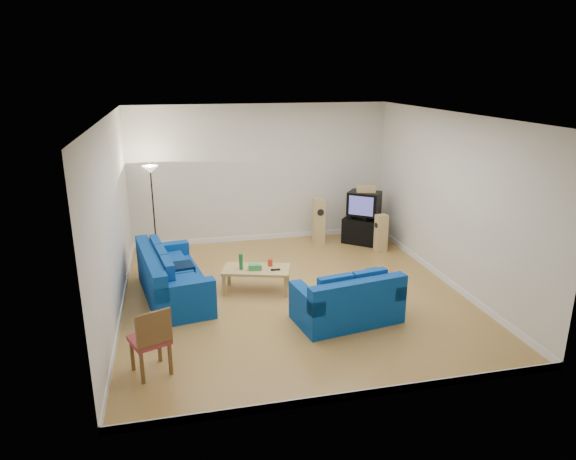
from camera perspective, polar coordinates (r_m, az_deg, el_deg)
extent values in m
cube|color=brown|center=(9.45, 0.55, -7.09)|extent=(6.00, 6.50, 0.01)
cube|color=white|center=(8.64, 0.61, 12.63)|extent=(6.00, 6.50, 0.01)
cube|color=silver|center=(12.02, -3.05, 6.23)|extent=(6.00, 0.01, 3.20)
cube|color=silver|center=(5.97, 7.89, -5.60)|extent=(6.00, 0.01, 3.20)
cube|color=silver|center=(8.74, -18.93, 1.06)|extent=(0.01, 6.50, 3.20)
cube|color=silver|center=(10.03, 17.52, 3.21)|extent=(0.01, 6.50, 3.20)
cube|color=white|center=(12.40, -2.93, -0.78)|extent=(6.00, 0.02, 0.12)
cube|color=white|center=(6.72, 7.30, -17.75)|extent=(6.00, 0.02, 0.12)
cube|color=white|center=(9.27, -17.94, -8.11)|extent=(0.02, 6.50, 0.12)
cube|color=white|center=(10.48, 16.72, -4.98)|extent=(0.02, 6.50, 0.12)
cube|color=navy|center=(9.47, -12.55, -6.06)|extent=(1.35, 2.41, 0.43)
cube|color=navy|center=(9.26, -15.02, -3.86)|extent=(0.61, 2.28, 0.44)
cube|color=navy|center=(10.29, -13.72, -2.18)|extent=(1.01, 0.39, 0.25)
cube|color=navy|center=(8.41, -11.40, -6.52)|extent=(1.01, 0.39, 0.25)
cube|color=black|center=(9.37, -11.74, -4.13)|extent=(0.48, 0.48, 0.12)
cube|color=navy|center=(8.49, 6.51, -8.65)|extent=(1.78, 1.18, 0.41)
cube|color=navy|center=(8.04, 7.83, -7.01)|extent=(1.66, 0.49, 0.42)
cube|color=navy|center=(8.06, 2.06, -7.51)|extent=(0.36, 0.95, 0.23)
cube|color=navy|center=(8.71, 10.76, -5.86)|extent=(0.36, 0.95, 0.23)
cube|color=black|center=(8.48, 6.10, -6.43)|extent=(0.45, 0.45, 0.12)
cube|color=tan|center=(9.44, -3.55, -4.42)|extent=(1.34, 0.93, 0.05)
cube|color=tan|center=(9.38, -7.11, -6.14)|extent=(0.07, 0.07, 0.39)
cube|color=tan|center=(9.83, -6.57, -4.97)|extent=(0.07, 0.07, 0.39)
cube|color=tan|center=(9.24, -0.27, -6.36)|extent=(0.07, 0.07, 0.39)
cube|color=tan|center=(9.70, -0.06, -5.16)|extent=(0.07, 0.07, 0.39)
cylinder|color=#197233|center=(9.35, -5.25, -3.52)|extent=(0.09, 0.09, 0.30)
cube|color=green|center=(9.36, -3.69, -4.12)|extent=(0.26, 0.16, 0.10)
cylinder|color=red|center=(9.52, -1.99, -3.64)|extent=(0.12, 0.12, 0.13)
cube|color=black|center=(9.33, -1.41, -4.43)|extent=(0.17, 0.06, 0.02)
cube|color=black|center=(12.18, 8.54, -0.11)|extent=(1.09, 1.04, 0.60)
cube|color=black|center=(12.12, 8.29, 1.52)|extent=(0.52, 0.53, 0.10)
cube|color=black|center=(12.02, 8.47, 2.96)|extent=(0.87, 0.84, 0.54)
cube|color=navy|center=(11.77, 8.11, 2.66)|extent=(0.46, 0.35, 0.44)
cube|color=tan|center=(11.90, 8.68, 4.54)|extent=(0.46, 0.30, 0.15)
cube|color=tan|center=(12.03, 3.44, 1.00)|extent=(0.26, 0.32, 1.07)
cylinder|color=black|center=(11.81, 3.65, 1.96)|extent=(0.16, 0.03, 0.16)
cube|color=tan|center=(11.63, 10.29, -0.37)|extent=(0.27, 0.22, 0.85)
cylinder|color=black|center=(11.51, 9.77, 0.52)|extent=(0.03, 0.13, 0.13)
cylinder|color=black|center=(11.63, -14.33, -2.79)|extent=(0.26, 0.26, 0.03)
cylinder|color=black|center=(11.35, -14.68, 1.73)|extent=(0.03, 0.03, 1.88)
cone|color=white|center=(11.13, -15.06, 6.52)|extent=(0.34, 0.34, 0.15)
cube|color=brown|center=(7.11, -15.91, -14.49)|extent=(0.06, 0.06, 0.47)
cube|color=brown|center=(7.43, -16.93, -13.11)|extent=(0.06, 0.06, 0.47)
cube|color=brown|center=(7.22, -12.96, -13.74)|extent=(0.06, 0.06, 0.47)
cube|color=brown|center=(7.53, -14.10, -12.43)|extent=(0.06, 0.06, 0.47)
cube|color=maroon|center=(7.20, -15.14, -11.67)|extent=(0.61, 0.61, 0.06)
cube|color=brown|center=(6.90, -14.68, -10.56)|extent=(0.45, 0.22, 0.47)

